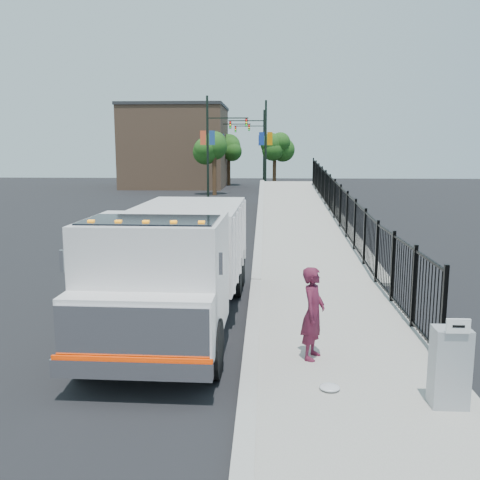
{
  "coord_description": "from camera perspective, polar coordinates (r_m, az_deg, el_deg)",
  "views": [
    {
      "loc": [
        0.26,
        -11.6,
        4.06
      ],
      "look_at": [
        -0.39,
        2.0,
        1.7
      ],
      "focal_mm": 40.0,
      "sensor_mm": 36.0,
      "label": 1
    }
  ],
  "objects": [
    {
      "name": "worker",
      "position": [
        10.18,
        7.8,
        -7.74
      ],
      "size": [
        0.62,
        0.75,
        1.76
      ],
      "primitive_type": "imported",
      "rotation": [
        0.0,
        0.0,
        1.22
      ],
      "color": "#53172B",
      "rests_on": "sidewalk"
    },
    {
      "name": "tree_0",
      "position": [
        46.01,
        -2.77,
        9.68
      ],
      "size": [
        2.39,
        2.39,
        5.19
      ],
      "color": "#382314",
      "rests_on": "ground"
    },
    {
      "name": "tree_1",
      "position": [
        51.59,
        3.72,
        9.66
      ],
      "size": [
        2.1,
        2.1,
        5.05
      ],
      "color": "#382314",
      "rests_on": "ground"
    },
    {
      "name": "ramp",
      "position": [
        27.96,
        6.55,
        1.44
      ],
      "size": [
        3.95,
        24.06,
        3.19
      ],
      "primitive_type": "cube",
      "rotation": [
        0.06,
        0.0,
        0.0
      ],
      "color": "#9E998E",
      "rests_on": "ground"
    },
    {
      "name": "ground",
      "position": [
        12.3,
        1.4,
        -9.43
      ],
      "size": [
        120.0,
        120.0,
        0.0
      ],
      "primitive_type": "plane",
      "color": "black",
      "rests_on": "ground"
    },
    {
      "name": "debris",
      "position": [
        9.25,
        9.55,
        -15.23
      ],
      "size": [
        0.34,
        0.34,
        0.09
      ],
      "primitive_type": "ellipsoid",
      "color": "silver",
      "rests_on": "sidewalk"
    },
    {
      "name": "arrow_sign",
      "position": [
        8.55,
        22.25,
        -8.49
      ],
      "size": [
        0.35,
        0.04,
        0.22
      ],
      "primitive_type": "cube",
      "color": "white",
      "rests_on": "utility_cabinet"
    },
    {
      "name": "sidewalk",
      "position": [
        10.54,
        11.91,
        -12.69
      ],
      "size": [
        3.55,
        12.0,
        0.12
      ],
      "primitive_type": "cube",
      "color": "#9E998E",
      "rests_on": "ground"
    },
    {
      "name": "curb",
      "position": [
        10.4,
        1.13,
        -12.66
      ],
      "size": [
        0.3,
        12.0,
        0.16
      ],
      "primitive_type": "cube",
      "color": "#ADAAA3",
      "rests_on": "ground"
    },
    {
      "name": "iron_fence",
      "position": [
        24.04,
        10.6,
        2.13
      ],
      "size": [
        0.1,
        28.0,
        1.8
      ],
      "primitive_type": "cube",
      "color": "black",
      "rests_on": "ground"
    },
    {
      "name": "light_pole_2",
      "position": [
        53.46,
        -2.01,
        10.18
      ],
      "size": [
        3.77,
        0.22,
        8.0
      ],
      "color": "black",
      "rests_on": "ground"
    },
    {
      "name": "building",
      "position": [
        56.37,
        -6.8,
        9.73
      ],
      "size": [
        10.0,
        10.0,
        8.0
      ],
      "primitive_type": "cube",
      "color": "#8C664C",
      "rests_on": "ground"
    },
    {
      "name": "light_pole_0",
      "position": [
        42.52,
        -3.06,
        10.25
      ],
      "size": [
        3.77,
        0.22,
        8.0
      ],
      "color": "black",
      "rests_on": "ground"
    },
    {
      "name": "light_pole_1",
      "position": [
        46.61,
        2.37,
        10.22
      ],
      "size": [
        3.78,
        0.22,
        8.0
      ],
      "color": "black",
      "rests_on": "ground"
    },
    {
      "name": "utility_cabinet",
      "position": [
        8.99,
        21.47,
        -12.52
      ],
      "size": [
        0.55,
        0.4,
        1.25
      ],
      "primitive_type": "cube",
      "color": "gray",
      "rests_on": "sidewalk"
    },
    {
      "name": "truck",
      "position": [
        12.24,
        -6.78,
        -1.9
      ],
      "size": [
        2.86,
        8.27,
        2.81
      ],
      "rotation": [
        0.0,
        0.0,
        -0.02
      ],
      "color": "black",
      "rests_on": "ground"
    },
    {
      "name": "light_pole_3",
      "position": [
        58.24,
        2.26,
        10.15
      ],
      "size": [
        3.78,
        0.22,
        8.0
      ],
      "color": "black",
      "rests_on": "ground"
    },
    {
      "name": "tree_2",
      "position": [
        58.01,
        -1.21,
        9.73
      ],
      "size": [
        2.49,
        2.49,
        5.24
      ],
      "color": "#382314",
      "rests_on": "ground"
    }
  ]
}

